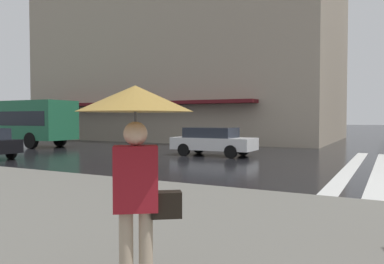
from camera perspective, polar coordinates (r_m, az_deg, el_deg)
name	(u,v)px	position (r m, az deg, el deg)	size (l,w,h in m)	color
haussmann_block_mid	(193,37)	(37.06, 0.11, 14.02)	(16.86, 25.76, 19.53)	tan
car_white	(213,141)	(19.04, 3.16, -1.29)	(1.85, 4.10, 1.41)	silver
city_bus	(7,120)	(29.25, -26.02, 1.64)	(2.60, 11.00, 3.00)	#236B47
pedestrian_with_floral_umbrella	(136,127)	(3.50, -8.34, 0.72)	(1.06, 1.06, 2.01)	maroon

